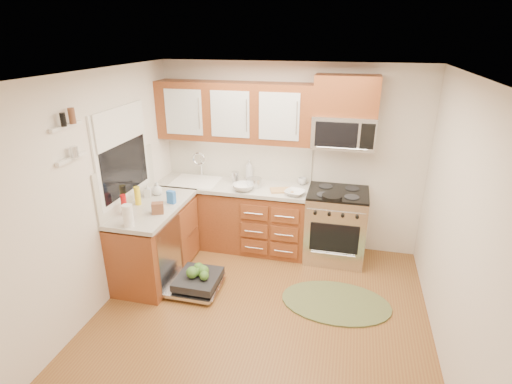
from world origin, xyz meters
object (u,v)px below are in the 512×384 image
(sink, at_px, (196,190))
(upper_cabinets, at_px, (234,112))
(dishwasher, at_px, (195,282))
(stock_pot, at_px, (254,182))
(rug, at_px, (336,302))
(range, at_px, (336,225))
(cutting_board, at_px, (282,190))
(bowl_b, at_px, (243,187))
(microwave, at_px, (344,131))
(skillet, at_px, (332,197))
(paper_towel_roll, at_px, (128,216))
(bowl_a, at_px, (295,193))
(cup, at_px, (302,181))

(sink, bearing_deg, upper_cabinets, 16.45)
(upper_cabinets, relative_size, dishwasher, 2.93)
(upper_cabinets, distance_m, stock_pot, 0.96)
(stock_pot, bearing_deg, rug, -39.93)
(range, distance_m, cutting_board, 0.86)
(dishwasher, relative_size, bowl_b, 2.56)
(microwave, bearing_deg, skillet, -100.16)
(stock_pot, height_order, paper_towel_roll, paper_towel_roll)
(dishwasher, xyz_separation_m, bowl_a, (1.01, 0.95, 0.86))
(rug, relative_size, cup, 10.28)
(dishwasher, height_order, stock_pot, stock_pot)
(upper_cabinets, height_order, paper_towel_roll, upper_cabinets)
(sink, bearing_deg, bowl_a, -6.92)
(range, height_order, bowl_b, bowl_b)
(cutting_board, distance_m, bowl_b, 0.50)
(stock_pot, bearing_deg, cup, 21.17)
(sink, distance_m, cutting_board, 1.22)
(microwave, relative_size, paper_towel_roll, 3.16)
(range, bearing_deg, cup, 155.83)
(paper_towel_roll, height_order, bowl_a, paper_towel_roll)
(sink, relative_size, cutting_board, 2.17)
(paper_towel_roll, height_order, cup, paper_towel_roll)
(upper_cabinets, bearing_deg, cutting_board, -18.20)
(range, distance_m, sink, 1.96)
(sink, xyz_separation_m, rug, (2.02, -1.00, -0.79))
(skillet, height_order, paper_towel_roll, paper_towel_roll)
(upper_cabinets, bearing_deg, range, -5.89)
(dishwasher, height_order, skillet, skillet)
(dishwasher, distance_m, cup, 1.92)
(sink, distance_m, cup, 1.47)
(upper_cabinets, distance_m, sink, 1.21)
(microwave, bearing_deg, bowl_b, -166.02)
(microwave, height_order, bowl_b, microwave)
(upper_cabinets, distance_m, skillet, 1.66)
(sink, relative_size, bowl_a, 2.53)
(range, relative_size, paper_towel_roll, 3.95)
(rug, height_order, paper_towel_roll, paper_towel_roll)
(upper_cabinets, bearing_deg, paper_towel_roll, -113.82)
(dishwasher, relative_size, rug, 0.58)
(upper_cabinets, bearing_deg, rug, -37.72)
(range, bearing_deg, upper_cabinets, 174.11)
(microwave, relative_size, bowl_a, 3.11)
(stock_pot, bearing_deg, paper_towel_roll, -125.15)
(bowl_b, bearing_deg, dishwasher, -109.40)
(cutting_board, relative_size, bowl_b, 1.05)
(range, relative_size, stock_pot, 4.83)
(cutting_board, height_order, bowl_b, bowl_b)
(dishwasher, height_order, paper_towel_roll, paper_towel_roll)
(upper_cabinets, xyz_separation_m, microwave, (1.41, -0.02, -0.18))
(bowl_a, bearing_deg, rug, -53.28)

